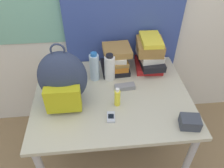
{
  "coord_description": "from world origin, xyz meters",
  "views": [
    {
      "loc": [
        -0.12,
        -0.73,
        1.82
      ],
      "look_at": [
        0.0,
        0.45,
        0.82
      ],
      "focal_mm": 35.0,
      "sensor_mm": 36.0,
      "label": 1
    }
  ],
  "objects": [
    {
      "name": "camera_pouch",
      "position": [
        0.46,
        0.11,
        0.76
      ],
      "size": [
        0.14,
        0.12,
        0.07
      ],
      "color": "#383D47",
      "rests_on": "desk"
    },
    {
      "name": "book_stack_center",
      "position": [
        0.34,
        0.75,
        0.86
      ],
      "size": [
        0.24,
        0.29,
        0.29
      ],
      "color": "red",
      "rests_on": "desk"
    },
    {
      "name": "cell_phone",
      "position": [
        -0.03,
        0.22,
        0.73
      ],
      "size": [
        0.06,
        0.09,
        0.02
      ],
      "color": "#B7BCC6",
      "rests_on": "desk"
    },
    {
      "name": "water_bottle",
      "position": [
        -0.12,
        0.65,
        0.84
      ],
      "size": [
        0.07,
        0.07,
        0.24
      ],
      "color": "silver",
      "rests_on": "desk"
    },
    {
      "name": "backpack",
      "position": [
        -0.33,
        0.41,
        0.91
      ],
      "size": [
        0.33,
        0.26,
        0.46
      ],
      "color": "#2D3851",
      "rests_on": "desk"
    },
    {
      "name": "book_stack_left",
      "position": [
        0.06,
        0.75,
        0.83
      ],
      "size": [
        0.24,
        0.26,
        0.22
      ],
      "color": "black",
      "rests_on": "desk"
    },
    {
      "name": "sunglasses_case",
      "position": [
        0.1,
        0.5,
        0.74
      ],
      "size": [
        0.15,
        0.07,
        0.04
      ],
      "color": "gray",
      "rests_on": "desk"
    },
    {
      "name": "sunscreen_bottle",
      "position": [
        0.03,
        0.34,
        0.79
      ],
      "size": [
        0.04,
        0.04,
        0.15
      ],
      "color": "yellow",
      "rests_on": "desk"
    },
    {
      "name": "desk",
      "position": [
        0.0,
        0.45,
        0.64
      ],
      "size": [
        1.14,
        0.9,
        0.72
      ],
      "color": "#B7B299",
      "rests_on": "ground_plane"
    },
    {
      "name": "sports_bottle",
      "position": [
        0.0,
        0.64,
        0.83
      ],
      "size": [
        0.08,
        0.08,
        0.23
      ],
      "color": "white",
      "rests_on": "desk"
    }
  ]
}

